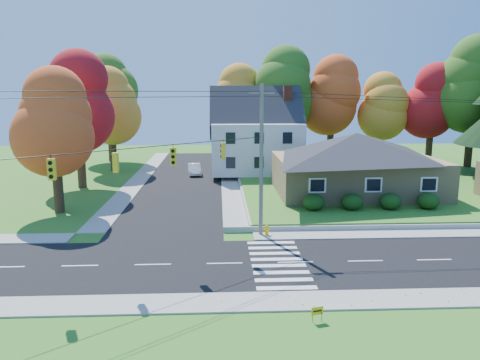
{
  "coord_description": "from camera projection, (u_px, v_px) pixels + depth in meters",
  "views": [
    {
      "loc": [
        -4.31,
        -24.87,
        9.47
      ],
      "look_at": [
        -2.76,
        8.0,
        3.25
      ],
      "focal_mm": 35.0,
      "sensor_mm": 36.0,
      "label": 1
    }
  ],
  "objects": [
    {
      "name": "traffic_infrastructure",
      "position": [
        291.0,
        169.0,
        26.73
      ],
      "size": [
        38.1,
        10.66,
        10.0
      ],
      "color": "#666059",
      "rests_on": "ground"
    },
    {
      "name": "hedge_row",
      "position": [
        371.0,
        201.0,
        36.12
      ],
      "size": [
        10.7,
        1.7,
        1.27
      ],
      "color": "#163A10",
      "rests_on": "lawn"
    },
    {
      "name": "fire_hydrant",
      "position": [
        267.0,
        231.0,
        31.16
      ],
      "size": [
        0.42,
        0.33,
        0.75
      ],
      "color": "#FFC300",
      "rests_on": "ground"
    },
    {
      "name": "lawn",
      "position": [
        389.0,
        184.0,
        47.53
      ],
      "size": [
        30.0,
        30.0,
        0.5
      ],
      "primitive_type": "cube",
      "color": "#3D7923",
      "rests_on": "ground"
    },
    {
      "name": "sidewalk_south",
      "position": [
        313.0,
        301.0,
        21.45
      ],
      "size": [
        90.0,
        2.0,
        0.08
      ],
      "primitive_type": "cube",
      "color": "#9C9A90",
      "rests_on": "ground"
    },
    {
      "name": "tree_lot_3",
      "position": [
        381.0,
        107.0,
        58.07
      ],
      "size": [
        6.16,
        6.16,
        11.47
      ],
      "color": "#3F2A19",
      "rests_on": "lawn"
    },
    {
      "name": "tree_lot_1",
      "position": [
        286.0,
        91.0,
        57.16
      ],
      "size": [
        7.84,
        7.84,
        14.6
      ],
      "color": "#3F2A19",
      "rests_on": "lawn"
    },
    {
      "name": "colonial_house",
      "position": [
        256.0,
        136.0,
        53.0
      ],
      "size": [
        10.4,
        8.4,
        9.6
      ],
      "color": "silver",
      "rests_on": "lawn"
    },
    {
      "name": "white_car",
      "position": [
        194.0,
        169.0,
        54.04
      ],
      "size": [
        1.79,
        4.0,
        1.28
      ],
      "primitive_type": "imported",
      "rotation": [
        0.0,
        0.0,
        0.12
      ],
      "color": "silver",
      "rests_on": "road_cross"
    },
    {
      "name": "road_cross",
      "position": [
        185.0,
        179.0,
        51.52
      ],
      "size": [
        8.0,
        44.0,
        0.02
      ],
      "primitive_type": "cube",
      "color": "black",
      "rests_on": "ground"
    },
    {
      "name": "tree_lot_4",
      "position": [
        432.0,
        101.0,
        57.25
      ],
      "size": [
        6.72,
        6.72,
        12.51
      ],
      "color": "#3F2A19",
      "rests_on": "lawn"
    },
    {
      "name": "tree_lot_5",
      "position": [
        475.0,
        85.0,
        55.11
      ],
      "size": [
        8.4,
        8.4,
        15.64
      ],
      "color": "#3F2A19",
      "rests_on": "lawn"
    },
    {
      "name": "ranch_house",
      "position": [
        356.0,
        162.0,
        41.84
      ],
      "size": [
        14.6,
        10.6,
        5.4
      ],
      "color": "tan",
      "rests_on": "lawn"
    },
    {
      "name": "tree_west_2",
      "position": [
        111.0,
        106.0,
        55.54
      ],
      "size": [
        6.72,
        6.72,
        12.51
      ],
      "color": "#3F2A19",
      "rests_on": "ground"
    },
    {
      "name": "tree_lot_2",
      "position": [
        332.0,
        96.0,
        58.54
      ],
      "size": [
        7.28,
        7.28,
        13.56
      ],
      "color": "#3F2A19",
      "rests_on": "lawn"
    },
    {
      "name": "tree_west_1",
      "position": [
        77.0,
        102.0,
        45.56
      ],
      "size": [
        7.28,
        7.28,
        13.56
      ],
      "color": "#3F2A19",
      "rests_on": "ground"
    },
    {
      "name": "ground",
      "position": [
        295.0,
        262.0,
        26.37
      ],
      "size": [
        120.0,
        120.0,
        0.0
      ],
      "primitive_type": "plane",
      "color": "#3D7923"
    },
    {
      "name": "tree_lot_0",
      "position": [
        236.0,
        101.0,
        58.1
      ],
      "size": [
        6.72,
        6.72,
        12.51
      ],
      "color": "#3F2A19",
      "rests_on": "lawn"
    },
    {
      "name": "tree_west_0",
      "position": [
        53.0,
        122.0,
        36.03
      ],
      "size": [
        6.16,
        6.16,
        11.47
      ],
      "color": "#3F2A19",
      "rests_on": "ground"
    },
    {
      "name": "yard_sign",
      "position": [
        317.0,
        311.0,
        19.49
      ],
      "size": [
        0.52,
        0.17,
        0.67
      ],
      "color": "black",
      "rests_on": "ground"
    },
    {
      "name": "sidewalk_north",
      "position": [
        283.0,
        235.0,
        31.27
      ],
      "size": [
        90.0,
        2.0,
        0.08
      ],
      "primitive_type": "cube",
      "color": "#9C9A90",
      "rests_on": "ground"
    },
    {
      "name": "road_main",
      "position": [
        295.0,
        262.0,
        26.37
      ],
      "size": [
        90.0,
        8.0,
        0.02
      ],
      "primitive_type": "cube",
      "color": "black",
      "rests_on": "ground"
    },
    {
      "name": "tree_west_3",
      "position": [
        109.0,
        94.0,
        63.06
      ],
      "size": [
        7.84,
        7.84,
        14.6
      ],
      "color": "#3F2A19",
      "rests_on": "ground"
    }
  ]
}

